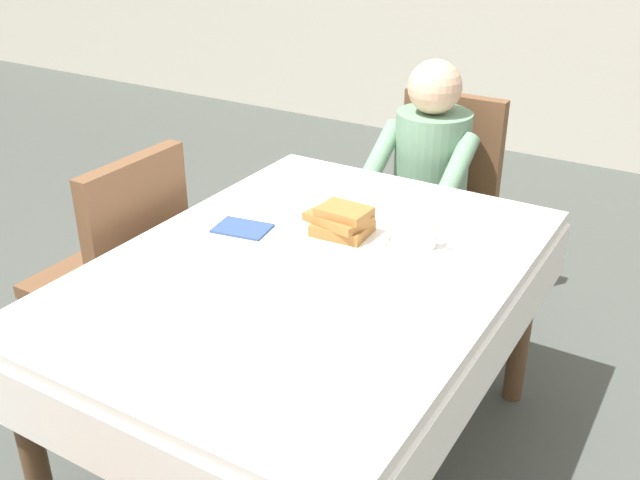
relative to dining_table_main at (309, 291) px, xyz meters
The scene contains 12 objects.
ground_plane 0.65m from the dining_table_main, ahead, with size 14.00×14.00×0.00m, color #474C47.
dining_table_main is the anchor object (origin of this frame).
chair_diner 1.18m from the dining_table_main, 93.31° to the left, with size 0.44×0.45×0.93m.
diner_person 1.02m from the dining_table_main, 93.82° to the left, with size 0.40×0.43×1.12m.
chair_left_side 0.78m from the dining_table_main, behind, with size 0.45×0.44×0.93m.
plate_breakfast 0.23m from the dining_table_main, 89.90° to the left, with size 0.28×0.28×0.02m, color white.
breakfast_stack 0.24m from the dining_table_main, 90.39° to the left, with size 0.21×0.16×0.09m.
cup_coffee 0.38m from the dining_table_main, 48.64° to the left, with size 0.11×0.08×0.08m.
fork_left_of_plate 0.28m from the dining_table_main, 135.29° to the left, with size 0.18×0.01×0.01m, color silver.
knife_right_of_plate 0.28m from the dining_table_main, 44.60° to the left, with size 0.20×0.01×0.01m, color silver.
spoon_near_edge 0.16m from the dining_table_main, 77.79° to the right, with size 0.15×0.01×0.01m, color silver.
napkin_folded 0.33m from the dining_table_main, 164.01° to the left, with size 0.17×0.12×0.01m, color #334C7F.
Camera 1 is at (0.98, -1.57, 1.74)m, focal length 41.01 mm.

